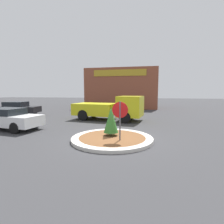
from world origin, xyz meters
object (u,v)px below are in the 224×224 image
(stop_sign, at_px, (120,115))
(parked_sedan_white, at_px, (9,118))
(utility_truck, at_px, (111,108))
(parked_sedan_black, at_px, (18,108))

(stop_sign, xyz_separation_m, parked_sedan_white, (-7.83, 1.66, -0.69))
(utility_truck, distance_m, parked_sedan_white, 7.81)
(parked_sedan_white, relative_size, parked_sedan_black, 0.98)
(utility_truck, bearing_deg, parked_sedan_black, -179.95)
(parked_sedan_white, bearing_deg, stop_sign, -5.31)
(stop_sign, distance_m, utility_truck, 7.11)
(parked_sedan_white, height_order, parked_sedan_black, parked_sedan_black)
(stop_sign, bearing_deg, utility_truck, 106.18)
(stop_sign, relative_size, parked_sedan_white, 0.45)
(utility_truck, height_order, parked_sedan_black, utility_truck)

